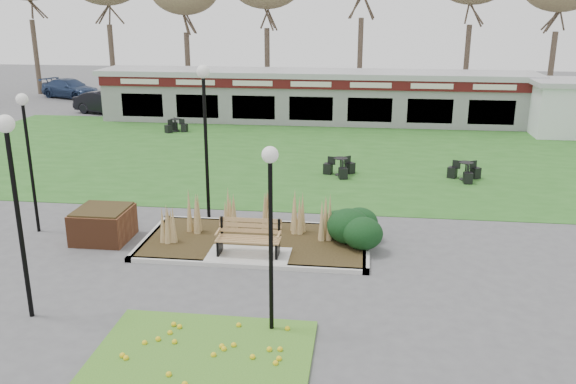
# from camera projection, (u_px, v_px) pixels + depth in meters

# --- Properties ---
(ground) EXTENTS (100.00, 100.00, 0.00)m
(ground) POSITION_uv_depth(u_px,v_px,m) (248.00, 261.00, 16.12)
(ground) COLOR #515154
(ground) RESTS_ON ground
(lawn) EXTENTS (34.00, 16.00, 0.02)m
(lawn) POSITION_uv_depth(u_px,v_px,m) (298.00, 154.00, 27.48)
(lawn) COLOR #275E1D
(lawn) RESTS_ON ground
(flower_bed) EXTENTS (4.20, 3.00, 0.16)m
(flower_bed) POSITION_uv_depth(u_px,v_px,m) (203.00, 353.00, 11.74)
(flower_bed) COLOR #3B7320
(flower_bed) RESTS_ON ground
(planting_bed) EXTENTS (6.75, 3.40, 1.27)m
(planting_bed) POSITION_uv_depth(u_px,v_px,m) (301.00, 232.00, 17.13)
(planting_bed) COLOR #2E2312
(planting_bed) RESTS_ON ground
(park_bench) EXTENTS (1.70, 0.66, 0.93)m
(park_bench) POSITION_uv_depth(u_px,v_px,m) (249.00, 237.00, 16.18)
(park_bench) COLOR olive
(park_bench) RESTS_ON ground
(brick_planter) EXTENTS (1.50, 1.50, 0.95)m
(brick_planter) POSITION_uv_depth(u_px,v_px,m) (103.00, 224.00, 17.45)
(brick_planter) COLOR brown
(brick_planter) RESTS_ON ground
(food_pavilion) EXTENTS (24.60, 3.40, 2.90)m
(food_pavilion) POSITION_uv_depth(u_px,v_px,m) (313.00, 96.00, 34.59)
(food_pavilion) COLOR gray
(food_pavilion) RESTS_ON ground
(service_hut) EXTENTS (4.40, 3.40, 2.83)m
(service_hut) POSITION_uv_depth(u_px,v_px,m) (573.00, 107.00, 31.12)
(service_hut) COLOR white
(service_hut) RESTS_ON ground
(lamp_post_near_left) EXTENTS (0.37, 0.37, 4.43)m
(lamp_post_near_left) POSITION_uv_depth(u_px,v_px,m) (12.00, 173.00, 12.33)
(lamp_post_near_left) COLOR black
(lamp_post_near_left) RESTS_ON ground
(lamp_post_near_right) EXTENTS (0.33, 0.33, 3.95)m
(lamp_post_near_right) POSITION_uv_depth(u_px,v_px,m) (270.00, 200.00, 11.80)
(lamp_post_near_right) COLOR black
(lamp_post_near_right) RESTS_ON ground
(lamp_post_mid_left) EXTENTS (0.34, 0.34, 4.12)m
(lamp_post_mid_left) POSITION_uv_depth(u_px,v_px,m) (26.00, 133.00, 17.33)
(lamp_post_mid_left) COLOR black
(lamp_post_mid_left) RESTS_ON ground
(lamp_post_mid_right) EXTENTS (0.40, 0.40, 4.79)m
(lamp_post_mid_right) POSITION_uv_depth(u_px,v_px,m) (205.00, 109.00, 18.33)
(lamp_post_mid_right) COLOR black
(lamp_post_mid_right) RESTS_ON ground
(bistro_set_b) EXTENTS (1.14, 1.25, 0.67)m
(bistro_set_b) POSITION_uv_depth(u_px,v_px,m) (176.00, 127.00, 32.25)
(bistro_set_b) COLOR black
(bistro_set_b) RESTS_ON ground
(bistro_set_c) EXTENTS (1.28, 1.27, 0.70)m
(bistro_set_c) POSITION_uv_depth(u_px,v_px,m) (340.00, 169.00, 24.02)
(bistro_set_c) COLOR black
(bistro_set_c) RESTS_ON ground
(bistro_set_d) EXTENTS (1.31, 1.17, 0.70)m
(bistro_set_d) POSITION_uv_depth(u_px,v_px,m) (465.00, 174.00, 23.40)
(bistro_set_d) COLOR black
(bistro_set_d) RESTS_ON ground
(car_black) EXTENTS (4.44, 2.74, 1.38)m
(car_black) POSITION_uv_depth(u_px,v_px,m) (106.00, 103.00, 37.34)
(car_black) COLOR black
(car_black) RESTS_ON ground
(car_blue) EXTENTS (5.00, 3.46, 1.35)m
(car_blue) POSITION_uv_depth(u_px,v_px,m) (70.00, 88.00, 43.67)
(car_blue) COLOR navy
(car_blue) RESTS_ON ground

